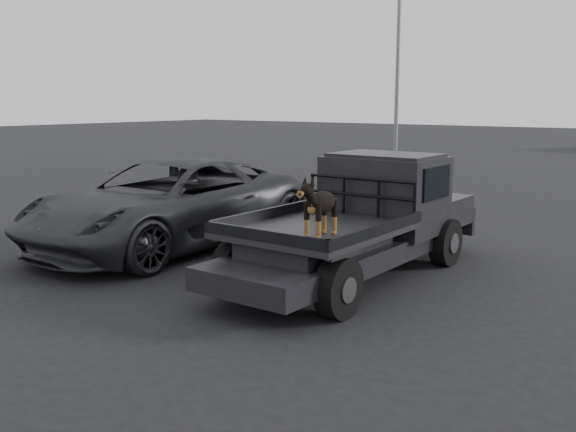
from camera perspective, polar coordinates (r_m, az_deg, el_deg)
The scene contains 6 objects.
ground at distance 8.23m, azimuth 3.07°, elevation -8.35°, with size 120.00×120.00×0.00m, color black.
flatbed_ute at distance 9.64m, azimuth 5.79°, elevation -2.78°, with size 2.00×5.40×0.92m, color black, non-canonical shape.
ute_cab at distance 10.30m, azimuth 8.62°, elevation 3.08°, with size 1.72×1.30×0.88m, color black, non-canonical shape.
headache_rack at distance 9.67m, azimuth 6.48°, elevation 1.69°, with size 1.80×0.08×0.55m, color black, non-canonical shape.
dog at distance 8.12m, azimuth 2.93°, elevation 0.79°, with size 0.32×0.60×0.74m, color black, non-canonical shape.
parked_suv at distance 11.76m, azimuth -10.50°, elevation 1.10°, with size 2.62×5.69×1.58m, color #2A2B2F.
Camera 1 is at (4.32, -6.50, 2.62)m, focal length 40.00 mm.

